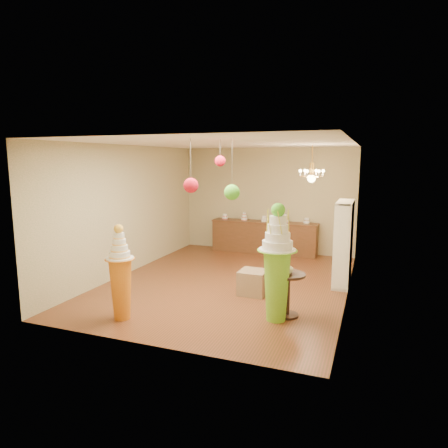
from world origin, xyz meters
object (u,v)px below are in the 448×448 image
(pedestal_orange, at_px, (121,281))
(round_table, at_px, (288,289))
(sideboard, at_px, (264,237))
(pedestal_green, at_px, (277,271))

(pedestal_orange, xyz_separation_m, round_table, (2.60, 1.09, -0.17))
(pedestal_orange, distance_m, round_table, 2.83)
(sideboard, distance_m, round_table, 4.71)
(sideboard, bearing_deg, round_table, -70.13)
(pedestal_green, height_order, sideboard, pedestal_green)
(pedestal_orange, relative_size, sideboard, 0.53)
(pedestal_orange, height_order, sideboard, pedestal_orange)
(round_table, bearing_deg, sideboard, 109.87)
(sideboard, xyz_separation_m, round_table, (1.60, -4.43, 0.01))
(pedestal_orange, bearing_deg, pedestal_green, 19.21)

